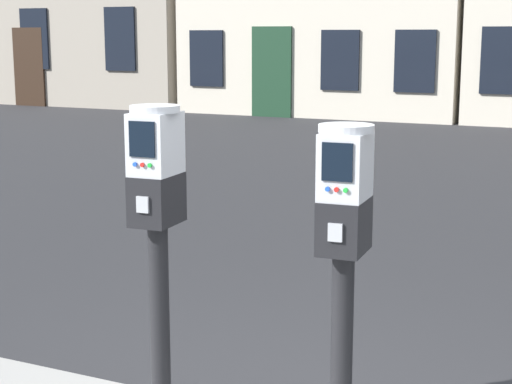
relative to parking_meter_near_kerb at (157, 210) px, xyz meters
name	(u,v)px	position (x,y,z in m)	size (l,w,h in m)	color
parking_meter_near_kerb	(157,210)	(0.00, 0.00, 0.00)	(0.23, 0.26, 1.46)	black
parking_meter_twin_adjacent	(344,237)	(0.86, 0.00, -0.03)	(0.23, 0.26, 1.42)	black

